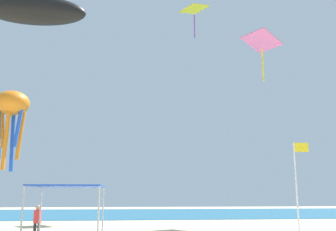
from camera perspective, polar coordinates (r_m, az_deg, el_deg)
ocean_strip at (r=46.36m, az=-2.63°, el=-14.13°), size 110.00×25.65×0.03m
canopy_tent at (r=17.14m, az=-14.48°, el=-10.33°), size 2.87×3.32×2.47m
person_leftmost at (r=20.60m, az=-18.64°, el=-14.19°), size 0.38×0.39×1.59m
banner_flag at (r=15.51m, az=18.56°, el=-9.80°), size 0.61×0.06×4.03m
kite_diamond_yellow at (r=42.89m, az=3.88°, el=15.16°), size 3.26×3.27×3.55m
kite_inflatable_black at (r=21.48m, az=-19.09°, el=14.48°), size 5.27×2.04×2.03m
kite_octopus_orange at (r=37.34m, az=-21.97°, el=1.15°), size 4.13×4.13×7.12m
kite_diamond_pink at (r=34.16m, az=13.59°, el=10.32°), size 3.43×3.47×3.96m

